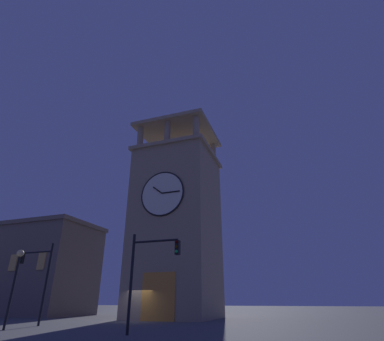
# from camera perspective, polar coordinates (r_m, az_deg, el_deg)

# --- Properties ---
(ground_plane) EXTENTS (200.00, 200.00, 0.00)m
(ground_plane) POSITION_cam_1_polar(r_m,az_deg,el_deg) (28.97, -11.03, -26.24)
(ground_plane) COLOR #4C4C51
(clocktower) EXTENTS (8.61, 8.63, 23.20)m
(clocktower) POSITION_cam_1_polar(r_m,az_deg,el_deg) (33.34, -2.87, -10.35)
(clocktower) COLOR gray
(clocktower) RESTS_ON ground_plane
(adjacent_wing_building) EXTENTS (16.71, 8.69, 10.71)m
(adjacent_wing_building) POSITION_cam_1_polar(r_m,az_deg,el_deg) (45.47, -28.55, -16.03)
(adjacent_wing_building) COLOR #75665B
(adjacent_wing_building) RESTS_ON ground_plane
(traffic_signal_near) EXTENTS (3.01, 0.41, 5.66)m
(traffic_signal_near) POSITION_cam_1_polar(r_m,az_deg,el_deg) (26.54, -27.10, -16.59)
(traffic_signal_near) COLOR black
(traffic_signal_near) RESTS_ON ground_plane
(traffic_signal_mid) EXTENTS (2.86, 0.41, 5.08)m
(traffic_signal_mid) POSITION_cam_1_polar(r_m,az_deg,el_deg) (17.19, -8.42, -17.38)
(traffic_signal_mid) COLOR black
(traffic_signal_mid) RESTS_ON ground_plane
(street_lamp) EXTENTS (0.44, 0.44, 4.67)m
(street_lamp) POSITION_cam_1_polar(r_m,az_deg,el_deg) (23.16, -30.30, -16.22)
(street_lamp) COLOR black
(street_lamp) RESTS_ON ground_plane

